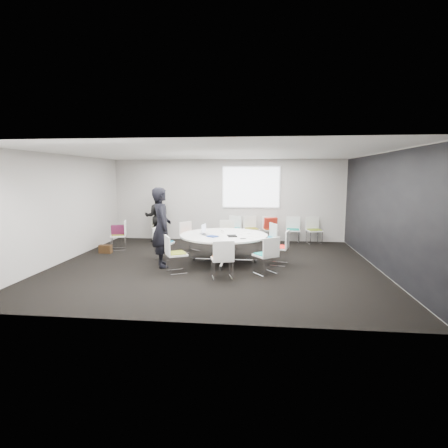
# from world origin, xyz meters

# --- Properties ---
(room_shell) EXTENTS (8.08, 7.08, 2.88)m
(room_shell) POSITION_xyz_m (0.09, 0.00, 1.40)
(room_shell) COLOR black
(room_shell) RESTS_ON ground
(conference_table) EXTENTS (2.27, 2.27, 0.73)m
(conference_table) POSITION_xyz_m (0.20, 0.37, 0.55)
(conference_table) COLOR silver
(conference_table) RESTS_ON ground
(projection_screen) EXTENTS (1.90, 0.03, 1.35)m
(projection_screen) POSITION_xyz_m (0.80, 3.46, 1.85)
(projection_screen) COLOR white
(projection_screen) RESTS_ON room_shell
(chair_ring_a) EXTENTS (0.55, 0.55, 0.88)m
(chair_ring_a) POSITION_xyz_m (1.63, 0.22, 0.28)
(chair_ring_a) COLOR silver
(chair_ring_a) RESTS_ON ground
(chair_ring_b) EXTENTS (0.60, 0.61, 0.88)m
(chair_ring_b) POSITION_xyz_m (1.35, 1.45, 0.28)
(chair_ring_b) COLOR silver
(chair_ring_b) RESTS_ON ground
(chair_ring_c) EXTENTS (0.56, 0.56, 0.88)m
(chair_ring_c) POSITION_xyz_m (0.16, 1.95, 0.28)
(chair_ring_c) COLOR silver
(chair_ring_c) RESTS_ON ground
(chair_ring_d) EXTENTS (0.64, 0.64, 0.88)m
(chair_ring_d) POSITION_xyz_m (-0.94, 1.51, 0.28)
(chair_ring_d) COLOR silver
(chair_ring_d) RESTS_ON ground
(chair_ring_e) EXTENTS (0.50, 0.51, 0.88)m
(chair_ring_e) POSITION_xyz_m (-1.45, 0.48, 0.28)
(chair_ring_e) COLOR silver
(chair_ring_e) RESTS_ON ground
(chair_ring_f) EXTENTS (0.61, 0.62, 0.88)m
(chair_ring_f) POSITION_xyz_m (-0.80, -0.77, 0.28)
(chair_ring_f) COLOR silver
(chair_ring_f) RESTS_ON ground
(chair_ring_g) EXTENTS (0.56, 0.55, 0.88)m
(chair_ring_g) POSITION_xyz_m (0.33, -1.15, 0.28)
(chair_ring_g) COLOR silver
(chair_ring_g) RESTS_ON ground
(chair_ring_h) EXTENTS (0.64, 0.64, 0.88)m
(chair_ring_h) POSITION_xyz_m (1.28, -0.68, 0.28)
(chair_ring_h) COLOR silver
(chair_ring_h) RESTS_ON ground
(chair_back_a) EXTENTS (0.58, 0.57, 0.88)m
(chair_back_a) POSITION_xyz_m (0.22, 3.16, 0.28)
(chair_back_a) COLOR silver
(chair_back_a) RESTS_ON ground
(chair_back_b) EXTENTS (0.58, 0.58, 0.88)m
(chair_back_b) POSITION_xyz_m (0.84, 3.16, 0.28)
(chair_back_b) COLOR silver
(chair_back_b) RESTS_ON ground
(chair_back_c) EXTENTS (0.55, 0.54, 0.88)m
(chair_back_c) POSITION_xyz_m (1.47, 3.17, 0.28)
(chair_back_c) COLOR silver
(chair_back_c) RESTS_ON ground
(chair_back_d) EXTENTS (0.48, 0.47, 0.88)m
(chair_back_d) POSITION_xyz_m (2.22, 3.12, 0.28)
(chair_back_d) COLOR silver
(chair_back_d) RESTS_ON ground
(chair_back_e) EXTENTS (0.55, 0.54, 0.88)m
(chair_back_e) POSITION_xyz_m (2.92, 3.13, 0.28)
(chair_back_e) COLOR silver
(chair_back_e) RESTS_ON ground
(chair_spare_left) EXTENTS (0.57, 0.58, 0.88)m
(chair_spare_left) POSITION_xyz_m (-3.14, 1.53, 0.28)
(chair_spare_left) COLOR silver
(chair_spare_left) RESTS_ON ground
(chair_person_back) EXTENTS (0.61, 0.60, 0.88)m
(chair_person_back) POSITION_xyz_m (-2.38, 3.13, 0.28)
(chair_person_back) COLOR silver
(chair_person_back) RESTS_ON ground
(person_main) EXTENTS (0.71, 0.85, 1.97)m
(person_main) POSITION_xyz_m (-1.28, -0.25, 0.98)
(person_main) COLOR black
(person_main) RESTS_ON ground
(person_back) EXTENTS (0.99, 0.86, 1.73)m
(person_back) POSITION_xyz_m (-2.37, 2.97, 0.86)
(person_back) COLOR black
(person_back) RESTS_ON ground
(laptop) EXTENTS (0.31, 0.35, 0.02)m
(laptop) POSITION_xyz_m (-0.29, 0.30, 0.74)
(laptop) COLOR #333338
(laptop) RESTS_ON conference_table
(laptop_lid) EXTENTS (0.07, 0.30, 0.22)m
(laptop_lid) POSITION_xyz_m (-0.35, 0.49, 0.86)
(laptop_lid) COLOR silver
(laptop_lid) RESTS_ON conference_table
(notebook_black) EXTENTS (0.28, 0.34, 0.02)m
(notebook_black) POSITION_xyz_m (0.44, 0.12, 0.74)
(notebook_black) COLOR black
(notebook_black) RESTS_ON conference_table
(tablet_folio) EXTENTS (0.33, 0.31, 0.03)m
(tablet_folio) POSITION_xyz_m (-0.05, -0.00, 0.74)
(tablet_folio) COLOR navy
(tablet_folio) RESTS_ON conference_table
(papers_right) EXTENTS (0.37, 0.35, 0.00)m
(papers_right) POSITION_xyz_m (0.70, 0.60, 0.73)
(papers_right) COLOR white
(papers_right) RESTS_ON conference_table
(papers_front) EXTENTS (0.32, 0.24, 0.00)m
(papers_front) POSITION_xyz_m (1.00, 0.17, 0.73)
(papers_front) COLOR silver
(papers_front) RESTS_ON conference_table
(cup) EXTENTS (0.08, 0.08, 0.09)m
(cup) POSITION_xyz_m (0.14, 0.59, 0.78)
(cup) COLOR white
(cup) RESTS_ON conference_table
(phone) EXTENTS (0.15, 0.09, 0.01)m
(phone) POSITION_xyz_m (0.73, -0.19, 0.73)
(phone) COLOR black
(phone) RESTS_ON conference_table
(maroon_bag) EXTENTS (0.42, 0.23, 0.28)m
(maroon_bag) POSITION_xyz_m (-3.16, 1.53, 0.62)
(maroon_bag) COLOR #511533
(maroon_bag) RESTS_ON chair_spare_left
(brown_bag) EXTENTS (0.37, 0.18, 0.24)m
(brown_bag) POSITION_xyz_m (-3.36, 1.03, 0.12)
(brown_bag) COLOR #342110
(brown_bag) RESTS_ON ground
(red_jacket) EXTENTS (0.47, 0.31, 0.36)m
(red_jacket) POSITION_xyz_m (1.47, 2.94, 0.70)
(red_jacket) COLOR #AC2215
(red_jacket) RESTS_ON chair_back_c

